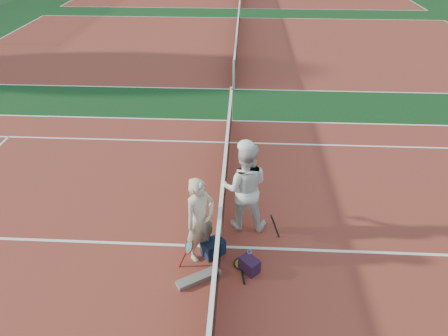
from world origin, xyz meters
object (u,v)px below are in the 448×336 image
object	(u,v)px
net_main	(221,227)
water_bottle	(249,258)
player_b	(245,187)
racket_red	(189,253)
sports_bag_navy	(213,248)
player_a	(200,220)
sports_bag_purple	(249,265)
racket_black_held	(273,227)
racket_spare	(240,264)

from	to	relation	value
net_main	water_bottle	bearing A→B (deg)	-36.04
player_b	racket_red	xyz separation A→B (m)	(-0.99, -1.13, -0.70)
player_b	sports_bag_navy	world-z (taller)	player_b
player_a	player_b	size ratio (longest dim) A/B	0.89
sports_bag_purple	water_bottle	xyz separation A→B (m)	(-0.01, 0.17, 0.01)
player_a	player_b	bearing A→B (deg)	3.35
net_main	player_a	size ratio (longest dim) A/B	6.31
player_b	water_bottle	world-z (taller)	player_b
racket_black_held	water_bottle	distance (m)	0.85
net_main	player_a	xyz separation A→B (m)	(-0.35, -0.22, 0.36)
racket_black_held	player_a	bearing A→B (deg)	6.27
racket_spare	sports_bag_purple	bearing A→B (deg)	-136.37
net_main	player_b	xyz separation A→B (m)	(0.43, 0.68, 0.47)
player_a	water_bottle	distance (m)	1.17
player_a	water_bottle	world-z (taller)	player_a
player_a	racket_black_held	bearing A→B (deg)	-24.37
sports_bag_navy	racket_red	bearing A→B (deg)	-148.45
net_main	sports_bag_purple	size ratio (longest dim) A/B	31.37
net_main	player_b	world-z (taller)	player_b
racket_black_held	racket_spare	world-z (taller)	racket_black_held
net_main	water_bottle	distance (m)	0.77
water_bottle	player_a	bearing A→B (deg)	168.70
sports_bag_navy	water_bottle	size ratio (longest dim) A/B	1.38
net_main	player_b	size ratio (longest dim) A/B	5.62
player_b	racket_spare	bearing A→B (deg)	89.87
racket_red	water_bottle	xyz separation A→B (m)	(1.11, 0.05, -0.12)
net_main	sports_bag_navy	xyz separation A→B (m)	(-0.13, -0.19, -0.35)
racket_red	racket_spare	bearing A→B (deg)	-29.27
racket_black_held	sports_bag_navy	bearing A→B (deg)	8.73
player_a	racket_black_held	world-z (taller)	player_a
racket_red	racket_black_held	bearing A→B (deg)	-3.31
racket_red	water_bottle	size ratio (longest dim) A/B	1.83
player_a	player_b	world-z (taller)	player_b
player_b	racket_spare	world-z (taller)	player_b
net_main	sports_bag_navy	distance (m)	0.42
net_main	racket_red	xyz separation A→B (m)	(-0.56, -0.45, -0.24)
racket_black_held	water_bottle	bearing A→B (deg)	42.09
racket_red	sports_bag_navy	size ratio (longest dim) A/B	1.33
net_main	water_bottle	world-z (taller)	net_main
net_main	racket_red	distance (m)	0.75
player_b	water_bottle	distance (m)	1.36
player_b	racket_red	size ratio (longest dim) A/B	3.56
water_bottle	sports_bag_purple	bearing A→B (deg)	-87.94
racket_red	water_bottle	distance (m)	1.11
player_a	sports_bag_navy	xyz separation A→B (m)	(0.22, 0.03, -0.71)
sports_bag_navy	sports_bag_purple	distance (m)	0.79
racket_red	player_a	bearing A→B (deg)	19.99
racket_black_held	player_b	bearing A→B (deg)	-47.57
player_a	racket_black_held	xyz separation A→B (m)	(1.37, 0.53, -0.58)
sports_bag_navy	sports_bag_purple	world-z (taller)	sports_bag_navy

